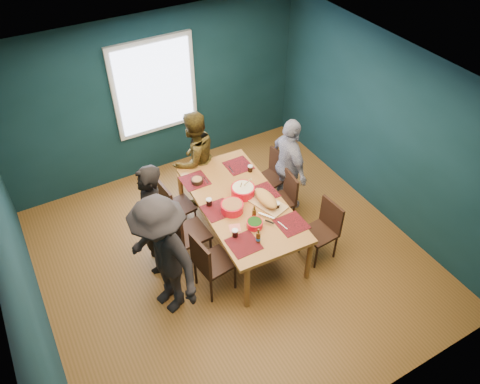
{
  "coord_description": "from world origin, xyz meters",
  "views": [
    {
      "loc": [
        -2.06,
        -3.87,
        5.1
      ],
      "look_at": [
        0.25,
        0.21,
        1.0
      ],
      "focal_mm": 35.0,
      "sensor_mm": 36.0,
      "label": 1
    }
  ],
  "objects_px": {
    "person_back": "(194,159)",
    "cutting_board": "(266,200)",
    "chair_left_mid": "(183,231)",
    "chair_right_far": "(274,173)",
    "chair_right_near": "(325,226)",
    "bowl_dumpling": "(243,190)",
    "dining_table": "(241,206)",
    "chair_right_mid": "(285,195)",
    "chair_left_near": "(208,261)",
    "bowl_salad": "(232,207)",
    "bowl_herbs": "(255,224)",
    "chair_left_far": "(173,204)",
    "person_far_left": "(152,220)",
    "person_near_left": "(163,257)",
    "person_right": "(289,166)"
  },
  "relations": [
    {
      "from": "chair_right_near",
      "to": "cutting_board",
      "type": "bearing_deg",
      "value": 136.89
    },
    {
      "from": "person_far_left",
      "to": "bowl_salad",
      "type": "height_order",
      "value": "person_far_left"
    },
    {
      "from": "person_far_left",
      "to": "person_back",
      "type": "distance_m",
      "value": 1.44
    },
    {
      "from": "chair_left_mid",
      "to": "bowl_salad",
      "type": "xyz_separation_m",
      "value": [
        0.65,
        -0.19,
        0.29
      ]
    },
    {
      "from": "chair_right_far",
      "to": "chair_right_near",
      "type": "height_order",
      "value": "chair_right_near"
    },
    {
      "from": "chair_left_near",
      "to": "person_near_left",
      "type": "xyz_separation_m",
      "value": [
        -0.56,
        0.06,
        0.32
      ]
    },
    {
      "from": "cutting_board",
      "to": "chair_left_far",
      "type": "bearing_deg",
      "value": 120.08
    },
    {
      "from": "chair_left_far",
      "to": "chair_right_far",
      "type": "relative_size",
      "value": 1.02
    },
    {
      "from": "bowl_dumpling",
      "to": "cutting_board",
      "type": "bearing_deg",
      "value": -60.4
    },
    {
      "from": "person_far_left",
      "to": "person_right",
      "type": "bearing_deg",
      "value": 110.96
    },
    {
      "from": "bowl_salad",
      "to": "bowl_herbs",
      "type": "xyz_separation_m",
      "value": [
        0.11,
        -0.4,
        -0.02
      ]
    },
    {
      "from": "chair_right_far",
      "to": "bowl_dumpling",
      "type": "distance_m",
      "value": 1.07
    },
    {
      "from": "person_right",
      "to": "bowl_dumpling",
      "type": "height_order",
      "value": "person_right"
    },
    {
      "from": "chair_right_near",
      "to": "bowl_salad",
      "type": "distance_m",
      "value": 1.32
    },
    {
      "from": "chair_left_mid",
      "to": "chair_right_far",
      "type": "distance_m",
      "value": 1.87
    },
    {
      "from": "dining_table",
      "to": "chair_right_mid",
      "type": "relative_size",
      "value": 2.6
    },
    {
      "from": "person_back",
      "to": "chair_left_mid",
      "type": "bearing_deg",
      "value": 40.61
    },
    {
      "from": "bowl_dumpling",
      "to": "bowl_herbs",
      "type": "distance_m",
      "value": 0.63
    },
    {
      "from": "chair_left_mid",
      "to": "cutting_board",
      "type": "xyz_separation_m",
      "value": [
        1.11,
        -0.29,
        0.3
      ]
    },
    {
      "from": "chair_right_far",
      "to": "cutting_board",
      "type": "bearing_deg",
      "value": -140.57
    },
    {
      "from": "person_back",
      "to": "bowl_herbs",
      "type": "bearing_deg",
      "value": 74.67
    },
    {
      "from": "chair_right_mid",
      "to": "person_back",
      "type": "distance_m",
      "value": 1.47
    },
    {
      "from": "person_back",
      "to": "bowl_herbs",
      "type": "height_order",
      "value": "person_back"
    },
    {
      "from": "chair_left_far",
      "to": "chair_left_near",
      "type": "bearing_deg",
      "value": -96.88
    },
    {
      "from": "dining_table",
      "to": "chair_right_near",
      "type": "bearing_deg",
      "value": -35.0
    },
    {
      "from": "chair_left_mid",
      "to": "chair_right_near",
      "type": "bearing_deg",
      "value": -27.5
    },
    {
      "from": "bowl_salad",
      "to": "bowl_dumpling",
      "type": "height_order",
      "value": "bowl_dumpling"
    },
    {
      "from": "person_right",
      "to": "chair_right_far",
      "type": "bearing_deg",
      "value": 24.37
    },
    {
      "from": "dining_table",
      "to": "person_far_left",
      "type": "bearing_deg",
      "value": 172.62
    },
    {
      "from": "person_back",
      "to": "cutting_board",
      "type": "relative_size",
      "value": 2.19
    },
    {
      "from": "dining_table",
      "to": "chair_right_far",
      "type": "bearing_deg",
      "value": 36.55
    },
    {
      "from": "dining_table",
      "to": "chair_right_near",
      "type": "distance_m",
      "value": 1.19
    },
    {
      "from": "chair_right_mid",
      "to": "chair_right_far",
      "type": "bearing_deg",
      "value": 81.2
    },
    {
      "from": "person_near_left",
      "to": "cutting_board",
      "type": "relative_size",
      "value": 2.44
    },
    {
      "from": "person_near_left",
      "to": "person_back",
      "type": "bearing_deg",
      "value": 126.86
    },
    {
      "from": "chair_right_mid",
      "to": "bowl_dumpling",
      "type": "xyz_separation_m",
      "value": [
        -0.71,
        0.0,
        0.4
      ]
    },
    {
      "from": "chair_left_far",
      "to": "chair_right_near",
      "type": "height_order",
      "value": "chair_right_near"
    },
    {
      "from": "chair_right_far",
      "to": "person_back",
      "type": "height_order",
      "value": "person_back"
    },
    {
      "from": "cutting_board",
      "to": "chair_left_near",
      "type": "bearing_deg",
      "value": 179.7
    },
    {
      "from": "chair_left_far",
      "to": "person_far_left",
      "type": "relative_size",
      "value": 0.53
    },
    {
      "from": "chair_right_mid",
      "to": "chair_right_near",
      "type": "height_order",
      "value": "chair_right_near"
    },
    {
      "from": "person_near_left",
      "to": "chair_right_far",
      "type": "bearing_deg",
      "value": 98.05
    },
    {
      "from": "chair_right_far",
      "to": "person_back",
      "type": "distance_m",
      "value": 1.26
    },
    {
      "from": "dining_table",
      "to": "chair_right_far",
      "type": "distance_m",
      "value": 1.16
    },
    {
      "from": "chair_left_near",
      "to": "bowl_herbs",
      "type": "relative_size",
      "value": 4.6
    },
    {
      "from": "person_back",
      "to": "bowl_dumpling",
      "type": "height_order",
      "value": "person_back"
    },
    {
      "from": "chair_right_far",
      "to": "bowl_salad",
      "type": "height_order",
      "value": "bowl_salad"
    },
    {
      "from": "bowl_dumpling",
      "to": "person_back",
      "type": "bearing_deg",
      "value": 101.84
    },
    {
      "from": "dining_table",
      "to": "chair_left_near",
      "type": "relative_size",
      "value": 2.29
    },
    {
      "from": "person_right",
      "to": "person_near_left",
      "type": "distance_m",
      "value": 2.51
    }
  ]
}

